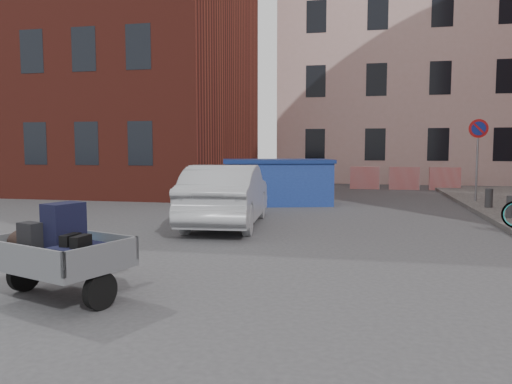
# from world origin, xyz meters

# --- Properties ---
(ground) EXTENTS (120.00, 120.00, 0.00)m
(ground) POSITION_xyz_m (0.00, 0.00, 0.00)
(ground) COLOR #38383A
(ground) RESTS_ON ground
(building_brick) EXTENTS (12.00, 10.00, 14.00)m
(building_brick) POSITION_xyz_m (-9.00, 13.00, 7.00)
(building_brick) COLOR #591E16
(building_brick) RESTS_ON ground
(building_pink) EXTENTS (16.00, 8.00, 14.00)m
(building_pink) POSITION_xyz_m (6.00, 22.00, 7.00)
(building_pink) COLOR #CAA59B
(building_pink) RESTS_ON ground
(far_building) EXTENTS (6.00, 6.00, 8.00)m
(far_building) POSITION_xyz_m (-20.00, 22.00, 4.00)
(far_building) COLOR maroon
(far_building) RESTS_ON ground
(no_parking_sign) EXTENTS (0.60, 0.09, 2.65)m
(no_parking_sign) POSITION_xyz_m (6.00, 9.48, 2.01)
(no_parking_sign) COLOR gray
(no_parking_sign) RESTS_ON sidewalk
(barriers) EXTENTS (4.70, 0.18, 1.00)m
(barriers) POSITION_xyz_m (4.20, 15.00, 0.50)
(barriers) COLOR red
(barriers) RESTS_ON ground
(trailer) EXTENTS (1.88, 1.98, 1.20)m
(trailer) POSITION_xyz_m (-1.29, -2.37, 0.61)
(trailer) COLOR black
(trailer) RESTS_ON ground
(dumpster) EXTENTS (3.88, 2.70, 1.48)m
(dumpster) POSITION_xyz_m (-0.35, 8.30, 0.74)
(dumpster) COLOR navy
(dumpster) RESTS_ON ground
(silver_car) EXTENTS (1.97, 4.56, 1.46)m
(silver_car) POSITION_xyz_m (-0.80, 3.70, 0.73)
(silver_car) COLOR #9B9EA2
(silver_car) RESTS_ON ground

